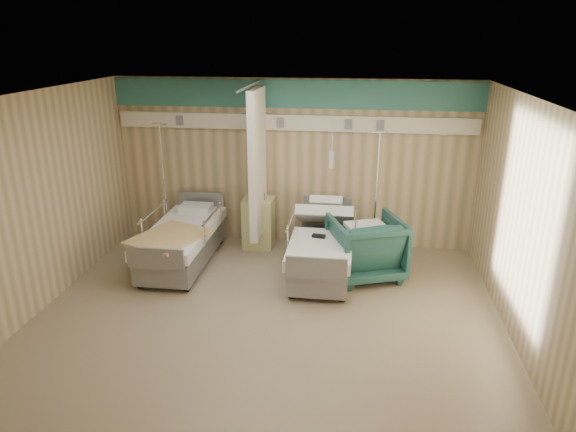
{
  "coord_description": "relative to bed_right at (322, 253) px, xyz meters",
  "views": [
    {
      "loc": [
        1.07,
        -5.84,
        3.47
      ],
      "look_at": [
        0.18,
        0.6,
        1.15
      ],
      "focal_mm": 32.0,
      "sensor_mm": 36.0,
      "label": 1
    }
  ],
  "objects": [
    {
      "name": "bed_right",
      "position": [
        0.0,
        0.0,
        0.0
      ],
      "size": [
        1.0,
        2.16,
        0.63
      ],
      "primitive_type": null,
      "color": "white",
      "rests_on": "ground"
    },
    {
      "name": "bed_left",
      "position": [
        -2.2,
        0.0,
        0.0
      ],
      "size": [
        1.0,
        2.16,
        0.63
      ],
      "primitive_type": null,
      "color": "white",
      "rests_on": "ground"
    },
    {
      "name": "waffle_blanket",
      "position": [
        0.65,
        -0.02,
        0.65
      ],
      "size": [
        0.71,
        0.67,
        0.06
      ],
      "primitive_type": "cube",
      "rotation": [
        0.0,
        0.0,
        3.51
      ],
      "color": "white",
      "rests_on": "visitor_armchair"
    },
    {
      "name": "white_cup",
      "position": [
        -1.28,
        0.99,
        0.61
      ],
      "size": [
        0.12,
        0.12,
        0.15
      ],
      "primitive_type": "cylinder",
      "rotation": [
        0.0,
        0.0,
        0.2
      ],
      "color": "white",
      "rests_on": "bedside_cabinet"
    },
    {
      "name": "ground",
      "position": [
        -0.6,
        -1.3,
        -0.32
      ],
      "size": [
        6.0,
        5.0,
        0.0
      ],
      "primitive_type": "cube",
      "color": "gray",
      "rests_on": "ground"
    },
    {
      "name": "toiletry_bag",
      "position": [
        -1.16,
        0.88,
        0.59
      ],
      "size": [
        0.25,
        0.21,
        0.12
      ],
      "primitive_type": "cube",
      "rotation": [
        0.0,
        0.0,
        0.39
      ],
      "color": "black",
      "rests_on": "bedside_cabinet"
    },
    {
      "name": "call_remote",
      "position": [
        -0.04,
        -0.14,
        0.34
      ],
      "size": [
        0.21,
        0.12,
        0.04
      ],
      "primitive_type": "cube",
      "rotation": [
        0.0,
        0.0,
        -0.17
      ],
      "color": "black",
      "rests_on": "bed_right"
    },
    {
      "name": "tan_blanket",
      "position": [
        -2.22,
        -0.46,
        0.33
      ],
      "size": [
        1.18,
        1.31,
        0.04
      ],
      "primitive_type": "cube",
      "rotation": [
        0.0,
        0.0,
        -0.35
      ],
      "color": "tan",
      "rests_on": "bed_left"
    },
    {
      "name": "iv_stand_left",
      "position": [
        -2.71,
        0.72,
        0.12
      ],
      "size": [
        0.38,
        0.38,
        2.11
      ],
      "rotation": [
        0.0,
        0.0,
        0.23
      ],
      "color": "silver",
      "rests_on": "ground"
    },
    {
      "name": "visitor_armchair",
      "position": [
        0.65,
        -0.02,
        0.15
      ],
      "size": [
        1.29,
        1.31,
        0.93
      ],
      "primitive_type": "imported",
      "rotation": [
        0.0,
        0.0,
        3.5
      ],
      "color": "#1E4C47",
      "rests_on": "ground"
    },
    {
      "name": "room_walls",
      "position": [
        -0.63,
        -1.05,
        1.55
      ],
      "size": [
        6.04,
        5.04,
        2.82
      ],
      "color": "tan",
      "rests_on": "ground"
    },
    {
      "name": "iv_stand_right",
      "position": [
        0.78,
        0.71,
        0.11
      ],
      "size": [
        0.37,
        0.37,
        2.07
      ],
      "rotation": [
        0.0,
        0.0,
        0.35
      ],
      "color": "silver",
      "rests_on": "ground"
    },
    {
      "name": "bedside_cabinet",
      "position": [
        -1.15,
        0.9,
        0.11
      ],
      "size": [
        0.5,
        0.48,
        0.85
      ],
      "primitive_type": "cube",
      "color": "#CBC97F",
      "rests_on": "ground"
    }
  ]
}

